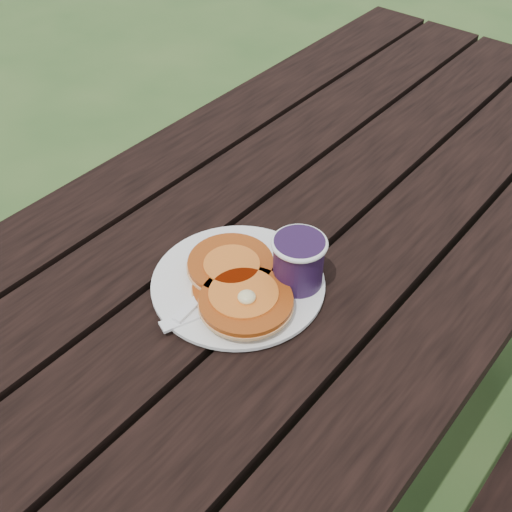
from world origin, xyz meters
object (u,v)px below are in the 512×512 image
Objects in this scene: plate at (238,284)px; pancake_stack at (238,285)px; picnic_table at (280,372)px; coffee_cup at (298,261)px.

plate is 1.27× the size of pancake_stack.
picnic_table is 0.45m from coffee_cup.
picnic_table is 20.25× the size of coffee_cup.
plate is at bearing -140.51° from coffee_cup.
pancake_stack reaches higher than plate.
plate is at bearing -79.75° from picnic_table.
pancake_stack is (0.01, -0.02, 0.02)m from plate.
coffee_cup is (0.05, 0.07, 0.03)m from pancake_stack.
picnic_table is 9.25× the size of pancake_stack.
coffee_cup is (0.09, -0.10, 0.43)m from picnic_table.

